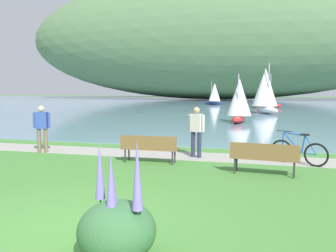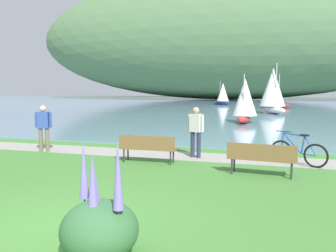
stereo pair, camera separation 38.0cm
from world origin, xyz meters
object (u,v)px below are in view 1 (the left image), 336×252
object	(u,v)px
sailboat_far_off	(239,100)
park_bench_further_along	(264,156)
sailboat_mid_bay	(266,92)
sailboat_toward_hillside	(214,94)
person_on_the_grass	(42,126)
park_bench_near_camera	(149,147)
sailboat_nearest_to_shore	(265,90)
person_at_shoreline	(196,129)
bicycle_leaning_near_bench	(298,152)

from	to	relation	value
sailboat_far_off	park_bench_further_along	bearing A→B (deg)	-83.99
sailboat_mid_bay	sailboat_toward_hillside	distance (m)	10.22
sailboat_mid_bay	person_on_the_grass	bearing A→B (deg)	-104.77
person_on_the_grass	sailboat_far_off	bearing A→B (deg)	64.22
park_bench_near_camera	sailboat_far_off	size ratio (longest dim) A/B	0.56
park_bench_near_camera	sailboat_nearest_to_shore	distance (m)	23.59
park_bench_near_camera	sailboat_mid_bay	xyz separation A→B (m)	(3.93, 31.87, 1.38)
park_bench_further_along	person_at_shoreline	world-z (taller)	person_at_shoreline
person_at_shoreline	sailboat_far_off	distance (m)	12.41
bicycle_leaning_near_bench	sailboat_nearest_to_shore	world-z (taller)	sailboat_nearest_to_shore
person_at_shoreline	sailboat_nearest_to_shore	world-z (taller)	sailboat_nearest_to_shore
park_bench_further_along	sailboat_far_off	size ratio (longest dim) A/B	0.57
park_bench_further_along	sailboat_nearest_to_shore	world-z (taller)	sailboat_nearest_to_shore
sailboat_mid_bay	sailboat_toward_hillside	world-z (taller)	sailboat_mid_bay
park_bench_near_camera	person_on_the_grass	xyz separation A→B (m)	(-4.29, 0.69, 0.46)
park_bench_near_camera	person_at_shoreline	distance (m)	1.82
sailboat_nearest_to_shore	sailboat_toward_hillside	bearing A→B (deg)	112.76
park_bench_further_along	person_on_the_grass	distance (m)	7.87
sailboat_toward_hillside	sailboat_far_off	bearing A→B (deg)	-79.09
park_bench_near_camera	sailboat_toward_hillside	size ratio (longest dim) A/B	0.54
park_bench_near_camera	sailboat_mid_bay	size ratio (longest dim) A/B	0.46
park_bench_further_along	sailboat_nearest_to_shore	bearing A→B (deg)	89.27
sailboat_nearest_to_shore	sailboat_mid_bay	bearing A→B (deg)	88.84
person_on_the_grass	sailboat_nearest_to_shore	world-z (taller)	sailboat_nearest_to_shore
person_at_shoreline	sailboat_far_off	xyz separation A→B (m)	(0.69, 12.38, 0.58)
person_at_shoreline	sailboat_nearest_to_shore	distance (m)	22.18
sailboat_mid_bay	sailboat_nearest_to_shore	bearing A→B (deg)	-91.16
park_bench_further_along	sailboat_nearest_to_shore	xyz separation A→B (m)	(0.30, 23.88, 1.66)
sailboat_nearest_to_shore	sailboat_toward_hillside	world-z (taller)	sailboat_nearest_to_shore
park_bench_further_along	sailboat_nearest_to_shore	distance (m)	23.94
park_bench_further_along	bicycle_leaning_near_bench	size ratio (longest dim) A/B	1.12
park_bench_near_camera	bicycle_leaning_near_bench	bearing A→B (deg)	12.21
sailboat_mid_bay	sailboat_far_off	world-z (taller)	sailboat_mid_bay
park_bench_further_along	sailboat_toward_hillside	distance (m)	40.54
sailboat_far_off	bicycle_leaning_near_bench	bearing A→B (deg)	-78.71
sailboat_mid_bay	sailboat_toward_hillside	size ratio (longest dim) A/B	1.18
person_at_shoreline	person_on_the_grass	distance (m)	5.58
person_on_the_grass	sailboat_nearest_to_shore	size ratio (longest dim) A/B	0.38
sailboat_mid_bay	sailboat_toward_hillside	bearing A→B (deg)	132.82
person_on_the_grass	sailboat_far_off	distance (m)	14.36
person_on_the_grass	sailboat_far_off	world-z (taller)	sailboat_far_off
park_bench_further_along	sailboat_toward_hillside	size ratio (longest dim) A/B	0.55
sailboat_nearest_to_shore	sailboat_far_off	bearing A→B (deg)	-100.62
person_on_the_grass	sailboat_mid_bay	xyz separation A→B (m)	(8.22, 31.17, 0.92)
park_bench_near_camera	sailboat_toward_hillside	bearing A→B (deg)	94.37
person_at_shoreline	park_bench_further_along	bearing A→B (deg)	-40.67
park_bench_near_camera	person_on_the_grass	bearing A→B (deg)	170.85
park_bench_near_camera	park_bench_further_along	bearing A→B (deg)	-10.68
sailboat_nearest_to_shore	sailboat_far_off	xyz separation A→B (m)	(-1.80, -9.62, -0.62)
park_bench_near_camera	person_at_shoreline	bearing A→B (deg)	44.19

